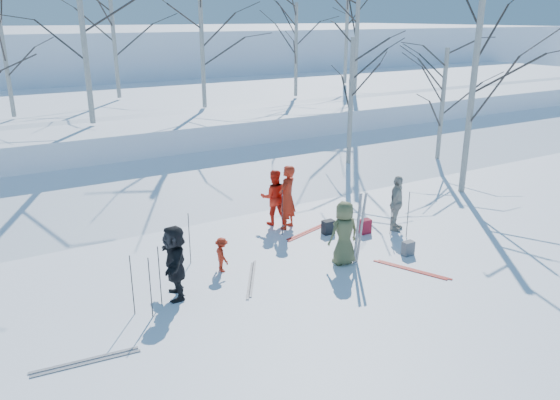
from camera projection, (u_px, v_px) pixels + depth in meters
ground at (310, 266)px, 13.64m from camera, size 120.00×120.00×0.00m
snow_ramp at (201, 188)px, 19.31m from camera, size 70.00×9.49×4.12m
snow_plateau at (122, 120)px, 27.20m from camera, size 70.00×18.00×2.20m
far_hill at (51, 67)px, 44.02m from camera, size 90.00×30.00×6.00m
skier_olive_center at (344, 233)px, 13.52m from camera, size 0.84×0.58×1.64m
skier_red_north at (287, 197)px, 15.78m from camera, size 0.83×0.74×1.90m
skier_redor_behind at (274, 197)px, 16.15m from camera, size 0.99×0.90×1.67m
skier_red_seated at (222, 255)px, 13.22m from camera, size 0.34×0.57×0.87m
skier_cream_east at (396, 203)px, 15.68m from camera, size 1.02×0.85×1.63m
skier_grey_west at (175, 262)px, 11.88m from camera, size 0.92×1.64×1.69m
dog at (344, 215)px, 16.36m from camera, size 0.36×0.62×0.50m
upright_ski_left at (358, 229)px, 13.41m from camera, size 0.07×0.16×1.90m
upright_ski_right at (361, 229)px, 13.46m from camera, size 0.11×0.23×1.89m
ski_pair_a at (86, 362)px, 9.84m from camera, size 0.58×1.94×0.02m
ski_pair_b at (251, 279)px, 12.93m from camera, size 1.88×2.08×0.02m
ski_pair_c at (309, 231)px, 15.81m from camera, size 1.31×2.02×0.02m
ski_pair_d at (412, 270)px, 13.40m from camera, size 1.66×2.05×0.02m
ski_pole_a at (285, 203)px, 16.15m from camera, size 0.02×0.02×1.34m
ski_pole_b at (408, 215)px, 15.20m from camera, size 0.02×0.02×1.34m
ski_pole_c at (160, 276)px, 11.64m from camera, size 0.02×0.02×1.34m
ski_pole_d at (391, 212)px, 15.44m from camera, size 0.02×0.02×1.34m
ski_pole_e at (282, 213)px, 15.36m from camera, size 0.02×0.02×1.34m
ski_pole_f at (150, 288)px, 11.11m from camera, size 0.02×0.02×1.34m
ski_pole_g at (189, 239)px, 13.57m from camera, size 0.02×0.02×1.34m
ski_pole_h at (132, 285)px, 11.22m from camera, size 0.02×0.02×1.34m
backpack_red at (365, 226)px, 15.62m from camera, size 0.32×0.22×0.42m
backpack_grey at (408, 248)px, 14.19m from camera, size 0.30×0.20×0.38m
backpack_dark at (328, 227)px, 15.59m from camera, size 0.34×0.24×0.40m
birch_plateau_a at (5, 58)px, 20.59m from camera, size 3.69×3.69×4.42m
birch_plateau_b at (202, 47)px, 22.65m from camera, size 4.08×4.08×4.98m
birch_plateau_c at (296, 50)px, 26.10m from camera, size 3.63×3.63×4.33m
birch_plateau_d at (114, 38)px, 25.38m from camera, size 4.46×4.46×5.51m
birch_plateau_f at (347, 22)px, 30.76m from camera, size 5.34×5.34×6.77m
birch_plateau_g at (358, 19)px, 26.13m from camera, size 5.66×5.66×7.22m
birch_plateau_h at (83, 33)px, 19.00m from camera, size 5.05×5.05×6.36m
birch_edge_b at (472, 93)px, 18.30m from camera, size 5.46×5.46×6.94m
birch_edge_c at (442, 109)px, 21.88m from camera, size 3.94×3.94×4.76m
birch_edge_e at (350, 110)px, 20.40m from camera, size 4.25×4.25×5.22m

